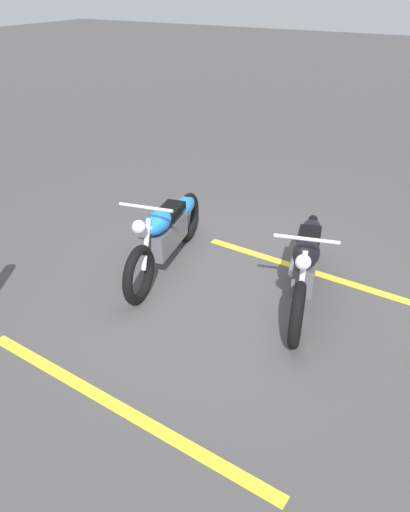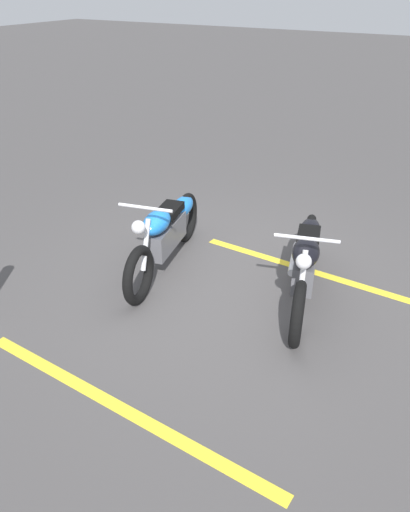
% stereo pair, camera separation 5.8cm
% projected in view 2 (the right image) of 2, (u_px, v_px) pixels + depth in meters
% --- Properties ---
extents(ground_plane, '(60.00, 60.00, 0.00)m').
position_uv_depth(ground_plane, '(229.00, 283.00, 5.95)').
color(ground_plane, '#474444').
extents(motorcycle_bright_foreground, '(2.20, 0.76, 1.04)m').
position_uv_depth(motorcycle_bright_foreground, '(166.00, 232.00, 6.09)').
color(motorcycle_bright_foreground, black).
rests_on(motorcycle_bright_foreground, ground).
extents(motorcycle_dark_foreground, '(2.18, 0.83, 1.04)m').
position_uv_depth(motorcycle_dark_foreground, '(305.00, 261.00, 5.48)').
color(motorcycle_dark_foreground, black).
rests_on(motorcycle_dark_foreground, ground).
extents(parking_stripe_near, '(0.32, 3.20, 0.01)m').
position_uv_depth(parking_stripe_near, '(321.00, 274.00, 6.12)').
color(parking_stripe_near, yellow).
rests_on(parking_stripe_near, ground).
extents(parking_stripe_mid, '(0.32, 3.20, 0.01)m').
position_uv_depth(parking_stripe_mid, '(118.00, 406.00, 4.24)').
color(parking_stripe_mid, yellow).
rests_on(parking_stripe_mid, ground).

